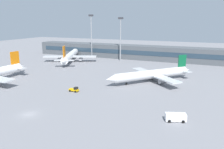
# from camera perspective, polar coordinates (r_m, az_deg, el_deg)

# --- Properties ---
(ground_plane) EXTENTS (400.00, 400.00, 0.00)m
(ground_plane) POSITION_cam_1_polar(r_m,az_deg,el_deg) (96.14, -4.23, -1.31)
(ground_plane) COLOR gray
(terminal_building) EXTENTS (147.70, 12.13, 9.00)m
(terminal_building) POSITION_cam_1_polar(r_m,az_deg,el_deg) (149.33, 6.21, 5.80)
(terminal_building) COLOR #4C5156
(terminal_building) RESTS_ON ground_plane
(airplane_mid) EXTENTS (30.63, 33.23, 10.34)m
(airplane_mid) POSITION_cam_1_polar(r_m,az_deg,el_deg) (93.28, 10.20, 0.04)
(airplane_mid) COLOR silver
(airplane_mid) RESTS_ON ground_plane
(airplane_far) EXTENTS (32.14, 44.66, 11.68)m
(airplane_far) POSITION_cam_1_polar(r_m,az_deg,el_deg) (141.62, -10.71, 4.83)
(airplane_far) COLOR white
(airplane_far) RESTS_ON ground_plane
(baggage_tug_yellow) EXTENTS (3.65, 1.92, 1.75)m
(baggage_tug_yellow) POSITION_cam_1_polar(r_m,az_deg,el_deg) (80.66, -9.72, -3.85)
(baggage_tug_yellow) COLOR #F2B20C
(baggage_tug_yellow) RESTS_ON ground_plane
(service_van_white) EXTENTS (5.57, 3.58, 2.08)m
(service_van_white) POSITION_cam_1_polar(r_m,az_deg,el_deg) (59.14, 16.19, -10.55)
(service_van_white) COLOR white
(service_van_white) RESTS_ON ground_plane
(floodlight_tower_west) EXTENTS (3.20, 0.80, 29.03)m
(floodlight_tower_west) POSITION_cam_1_polar(r_m,az_deg,el_deg) (151.31, -5.38, 10.52)
(floodlight_tower_west) COLOR gray
(floodlight_tower_west) RESTS_ON ground_plane
(floodlight_tower_east) EXTENTS (3.20, 0.80, 27.13)m
(floodlight_tower_east) POSITION_cam_1_polar(r_m,az_deg,el_deg) (140.21, 2.22, 9.92)
(floodlight_tower_east) COLOR gray
(floodlight_tower_east) RESTS_ON ground_plane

